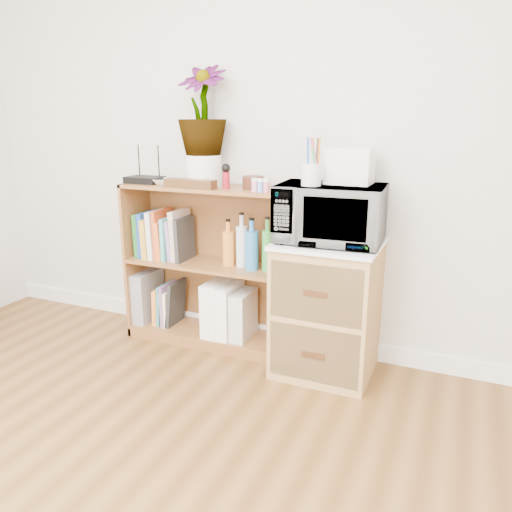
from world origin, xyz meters
The scene contains 21 objects.
skirting_board centered at (0.00, 2.24, 0.05)m, with size 4.00×0.02×0.10m, color white.
bookshelf centered at (-0.35, 2.10, 0.47)m, with size 1.00×0.30×0.95m, color brown.
wicker_unit centered at (0.40, 2.02, 0.35)m, with size 0.50×0.45×0.70m, color #9E7542.
microwave centered at (0.40, 2.02, 0.86)m, with size 0.52×0.35×0.29m, color silver.
pen_cup centered at (0.32, 1.94, 1.06)m, with size 0.10×0.10×0.11m, color silver.
small_appliance centered at (0.47, 2.09, 1.10)m, with size 0.22×0.18×0.17m, color white.
router centered at (-0.75, 2.08, 0.97)m, with size 0.21×0.14×0.04m, color black.
white_bowl centered at (-0.61, 2.07, 0.97)m, with size 0.13×0.13×0.03m, color white.
plant_pot centered at (-0.37, 2.12, 1.04)m, with size 0.20×0.20×0.17m, color white.
potted_plant centered at (-0.37, 2.12, 1.36)m, with size 0.27×0.27×0.48m, color #2D7132.
trinket_box centered at (-0.39, 2.00, 0.97)m, with size 0.30×0.07×0.05m, color #3B2510.
kokeshi_doll centered at (-0.20, 2.06, 0.99)m, with size 0.04×0.04×0.09m, color maroon.
wooden_bowl centered at (-0.06, 2.11, 0.98)m, with size 0.12×0.12×0.07m, color #371A0F.
paint_jars centered at (0.02, 2.01, 0.97)m, with size 0.10×0.04×0.05m, color #D5768C.
file_box centered at (-0.79, 2.10, 0.23)m, with size 0.10×0.25×0.32m, color gray.
magazine_holder_left centered at (-0.29, 2.09, 0.23)m, with size 0.10×0.26×0.32m, color white.
magazine_holder_mid centered at (-0.21, 2.09, 0.23)m, with size 0.10×0.25×0.31m, color white.
magazine_holder_right centered at (-0.11, 2.09, 0.21)m, with size 0.09×0.23×0.28m, color silver.
cookbooks centered at (-0.65, 2.10, 0.63)m, with size 0.33×0.20×0.30m.
liquor_bottles centered at (-0.06, 2.10, 0.64)m, with size 0.38×0.07×0.30m.
lower_books centered at (-0.63, 2.10, 0.20)m, with size 0.15×0.19×0.28m.
Camera 1 is at (1.03, -0.37, 1.33)m, focal length 35.00 mm.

